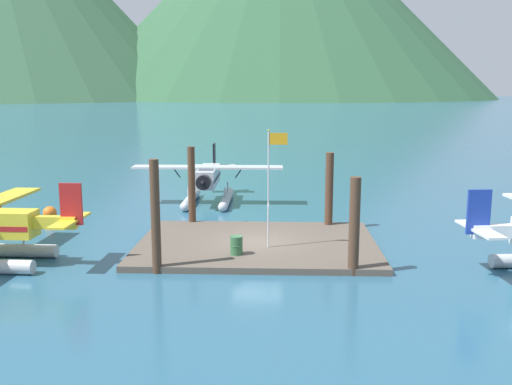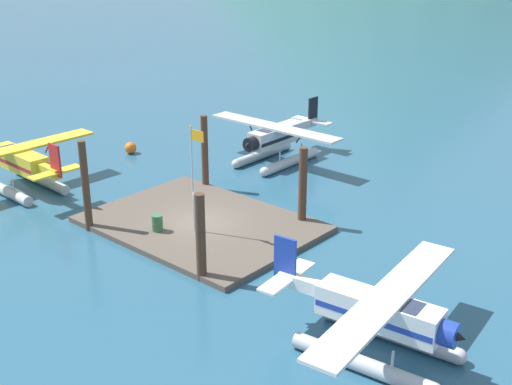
% 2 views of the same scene
% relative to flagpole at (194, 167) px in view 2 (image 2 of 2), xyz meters
% --- Properties ---
extents(ground_plane, '(1200.00, 1200.00, 0.00)m').
position_rel_flagpole_xyz_m(ground_plane, '(-0.71, 1.05, -3.91)').
color(ground_plane, '#285670').
extents(dock_platform, '(12.01, 8.80, 0.30)m').
position_rel_flagpole_xyz_m(dock_platform, '(-0.71, 1.05, -3.76)').
color(dock_platform, brown).
rests_on(dock_platform, ground).
extents(piling_near_left, '(0.41, 0.41, 5.02)m').
position_rel_flagpole_xyz_m(piling_near_left, '(-4.94, -3.22, -1.40)').
color(piling_near_left, '#4C3323').
rests_on(piling_near_left, ground).
extents(piling_near_right, '(0.46, 0.46, 4.29)m').
position_rel_flagpole_xyz_m(piling_near_right, '(3.61, -3.13, -1.76)').
color(piling_near_right, '#4C3323').
rests_on(piling_near_right, ground).
extents(piling_far_left, '(0.42, 0.42, 4.69)m').
position_rel_flagpole_xyz_m(piling_far_left, '(-4.67, 5.36, -1.56)').
color(piling_far_left, '#4C3323').
rests_on(piling_far_left, ground).
extents(piling_far_right, '(0.46, 0.46, 4.43)m').
position_rel_flagpole_xyz_m(piling_far_right, '(3.24, 4.95, -1.70)').
color(piling_far_right, '#4C3323').
rests_on(piling_far_right, ground).
extents(flagpole, '(0.95, 0.10, 5.77)m').
position_rel_flagpole_xyz_m(flagpole, '(0.00, 0.00, 0.00)').
color(flagpole, silver).
rests_on(flagpole, dock_platform).
extents(fuel_drum, '(0.62, 0.62, 0.88)m').
position_rel_flagpole_xyz_m(fuel_drum, '(-1.59, -1.28, -3.17)').
color(fuel_drum, '#33663D').
rests_on(fuel_drum, dock_platform).
extents(mooring_buoy, '(0.84, 0.84, 0.84)m').
position_rel_flagpole_xyz_m(mooring_buoy, '(-13.72, 6.72, -3.49)').
color(mooring_buoy, orange).
rests_on(mooring_buoy, ground).
extents(seaplane_silver_bow_left, '(10.41, 7.98, 3.84)m').
position_rel_flagpole_xyz_m(seaplane_silver_bow_left, '(-4.55, 12.14, -2.33)').
color(seaplane_silver_bow_left, '#B7BABF').
rests_on(seaplane_silver_bow_left, ground).
extents(seaplane_white_stbd_aft, '(7.95, 10.49, 3.84)m').
position_rel_flagpole_xyz_m(seaplane_white_stbd_aft, '(12.89, -2.91, -2.33)').
color(seaplane_white_stbd_aft, '#B7BABF').
rests_on(seaplane_white_stbd_aft, ground).
extents(seaplane_yellow_port_aft, '(7.98, 10.43, 3.84)m').
position_rel_flagpole_xyz_m(seaplane_yellow_port_aft, '(-13.08, -2.32, -2.33)').
color(seaplane_yellow_port_aft, '#B7BABF').
rests_on(seaplane_yellow_port_aft, ground).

